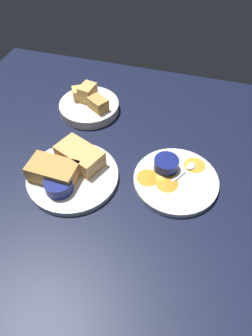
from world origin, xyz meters
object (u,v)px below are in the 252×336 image
at_px(spoon_by_dark_ramekin, 66,172).
at_px(plate_chips_companion, 176,181).
at_px(ramekin_dark_sauce, 59,185).
at_px(sandwich_half_far, 53,171).
at_px(spoon_by_gravy_ramekin, 188,169).
at_px(sandwich_half_near, 79,157).
at_px(bread_basket_rear, 89,105).
at_px(plate_sandwich_main, 73,176).
at_px(ramekin_light_gravy, 166,164).

relative_size(spoon_by_dark_ramekin, plate_chips_companion, 0.43).
bearing_deg(ramekin_dark_sauce, sandwich_half_far, 130.89).
xyz_separation_m(sandwich_half_far, spoon_by_dark_ramekin, (0.02, 0.02, -0.02)).
bearing_deg(spoon_by_gravy_ramekin, sandwich_half_near, -168.88).
height_order(sandwich_half_far, bread_basket_rear, bread_basket_rear).
bearing_deg(spoon_by_dark_ramekin, plate_chips_companion, 11.79).
bearing_deg(plate_sandwich_main, spoon_by_dark_ramekin, 173.50).
bearing_deg(ramekin_dark_sauce, spoon_by_dark_ramekin, 97.12).
distance_m(spoon_by_dark_ramekin, spoon_by_gravy_ramekin, 0.34).
relative_size(ramekin_light_gravy, spoon_by_gravy_ramekin, 0.74).
xyz_separation_m(spoon_by_dark_ramekin, bread_basket_rear, (-0.04, 0.29, 0.00)).
xyz_separation_m(sandwich_half_far, plate_chips_companion, (0.32, 0.09, -0.03)).
bearing_deg(bread_basket_rear, plate_sandwich_main, -78.42).
bearing_deg(spoon_by_gravy_ramekin, ramekin_dark_sauce, -152.85).
distance_m(spoon_by_dark_ramekin, ramekin_light_gravy, 0.28).
xyz_separation_m(ramekin_dark_sauce, spoon_by_dark_ramekin, (-0.01, 0.06, -0.01)).
distance_m(plate_sandwich_main, spoon_by_gravy_ramekin, 0.32).
height_order(sandwich_half_far, plate_chips_companion, sandwich_half_far).
distance_m(sandwich_half_far, spoon_by_gravy_ramekin, 0.37).
xyz_separation_m(sandwich_half_near, ramekin_dark_sauce, (-0.02, -0.10, -0.01)).
height_order(plate_sandwich_main, plate_chips_companion, same).
relative_size(plate_sandwich_main, ramekin_dark_sauce, 3.37).
xyz_separation_m(plate_sandwich_main, sandwich_half_near, (0.00, 0.05, 0.03)).
distance_m(sandwich_half_near, plate_chips_companion, 0.28).
xyz_separation_m(sandwich_half_near, sandwich_half_far, (-0.05, -0.07, 0.00)).
bearing_deg(plate_sandwich_main, ramekin_dark_sauce, -103.59).
relative_size(sandwich_half_far, ramekin_dark_sauce, 1.81).
bearing_deg(spoon_by_dark_ramekin, ramekin_light_gravy, 19.13).
xyz_separation_m(plate_chips_companion, spoon_by_gravy_ramekin, (0.03, 0.04, 0.01)).
xyz_separation_m(ramekin_dark_sauce, ramekin_light_gravy, (0.26, 0.15, 0.00)).
bearing_deg(sandwich_half_near, sandwich_half_far, -124.59).
bearing_deg(ramekin_dark_sauce, plate_chips_companion, 22.42).
bearing_deg(ramekin_light_gravy, plate_chips_companion, -39.81).
height_order(plate_sandwich_main, sandwich_half_near, sandwich_half_near).
bearing_deg(sandwich_half_near, spoon_by_dark_ramekin, -118.19).
bearing_deg(sandwich_half_far, sandwich_half_near, 55.41).
distance_m(plate_sandwich_main, spoon_by_dark_ramekin, 0.02).
bearing_deg(sandwich_half_far, plate_sandwich_main, 25.41).
height_order(ramekin_dark_sauce, spoon_by_dark_ramekin, ramekin_dark_sauce).
relative_size(plate_sandwich_main, sandwich_half_far, 1.87).
distance_m(spoon_by_dark_ramekin, bread_basket_rear, 0.30).
bearing_deg(plate_sandwich_main, plate_chips_companion, 13.10).
bearing_deg(sandwich_half_far, plate_chips_companion, 14.87).
xyz_separation_m(ramekin_light_gravy, spoon_by_gravy_ramekin, (0.06, 0.01, -0.02)).
distance_m(plate_sandwich_main, sandwich_half_near, 0.06).
height_order(plate_chips_companion, spoon_by_gravy_ramekin, spoon_by_gravy_ramekin).
height_order(sandwich_half_near, plate_chips_companion, sandwich_half_near).
distance_m(plate_chips_companion, bread_basket_rear, 0.41).
bearing_deg(bread_basket_rear, spoon_by_dark_ramekin, -82.25).
bearing_deg(sandwich_half_near, bread_basket_rear, 104.58).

